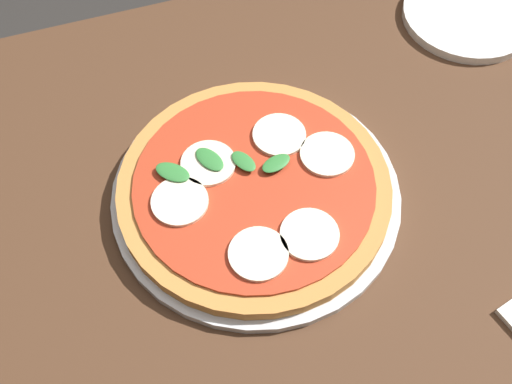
{
  "coord_description": "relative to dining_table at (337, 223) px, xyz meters",
  "views": [
    {
      "loc": [
        0.25,
        0.37,
        1.37
      ],
      "look_at": [
        0.12,
        -0.02,
        0.73
      ],
      "focal_mm": 41.97,
      "sensor_mm": 36.0,
      "label": 1
    }
  ],
  "objects": [
    {
      "name": "serving_tray",
      "position": [
        0.12,
        -0.02,
        0.11
      ],
      "size": [
        0.37,
        0.37,
        0.01
      ],
      "primitive_type": "cylinder",
      "color": "silver",
      "rests_on": "dining_table"
    },
    {
      "name": "ground_plane",
      "position": [
        0.0,
        0.0,
        -0.62
      ],
      "size": [
        6.0,
        6.0,
        0.0
      ],
      "primitive_type": "plane",
      "color": "#2D2B28"
    },
    {
      "name": "pizza",
      "position": [
        0.12,
        -0.02,
        0.12
      ],
      "size": [
        0.34,
        0.34,
        0.03
      ],
      "color": "#C6843F",
      "rests_on": "serving_tray"
    },
    {
      "name": "dining_table",
      "position": [
        0.0,
        0.0,
        0.0
      ],
      "size": [
        1.39,
        0.85,
        0.72
      ],
      "color": "#4C301E",
      "rests_on": "ground_plane"
    },
    {
      "name": "plate_white",
      "position": [
        -0.31,
        -0.23,
        0.11
      ],
      "size": [
        0.2,
        0.2,
        0.01
      ],
      "primitive_type": "cylinder",
      "color": "white",
      "rests_on": "dining_table"
    }
  ]
}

